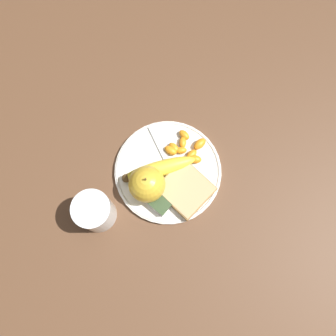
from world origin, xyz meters
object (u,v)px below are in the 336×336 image
Objects in this scene: fork at (169,166)px; jam_packet at (160,203)px; banana at (158,169)px; juice_glass at (95,212)px; apple at (147,184)px; bread_slice at (186,189)px; plate at (168,171)px.

jam_packet is (0.04, -0.08, 0.01)m from fork.
fork is (0.01, 0.03, -0.02)m from banana.
juice_glass reaches higher than jam_packet.
banana is (-0.01, 0.05, -0.02)m from apple.
banana is at bearing -176.16° from bread_slice.
plate is 1.56× the size of banana.
apple is at bearing -68.21° from fork.
juice_glass is at bearing -130.58° from jam_packet.
juice_glass is at bearing -80.23° from fork.
banana reaches higher than fork.
plate is 2.78× the size of juice_glass.
banana is at bearing -89.96° from fork.
plate is 0.06m from bread_slice.
jam_packet is (0.04, -0.01, -0.03)m from apple.
juice_glass reaches higher than bread_slice.
fork is (-0.06, 0.02, -0.01)m from bread_slice.
plate is 0.03m from banana.
banana is 0.90× the size of fork.
bread_slice is at bearing 8.01° from fork.
plate is 0.19m from juice_glass.
bread_slice reaches higher than fork.
bread_slice is at bearing -10.19° from plate.
juice_glass is 0.14m from jam_packet.
banana reaches higher than jam_packet.
juice_glass is at bearing -104.02° from banana.
fork is at bearing 64.64° from banana.
plate is at bearing 169.81° from bread_slice.
jam_packet is at bearing -112.26° from bread_slice.
banana is 0.08m from bread_slice.
jam_packet is (0.09, 0.11, -0.02)m from juice_glass.
apple is 0.57× the size of banana.
bread_slice is at bearing 55.18° from juice_glass.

